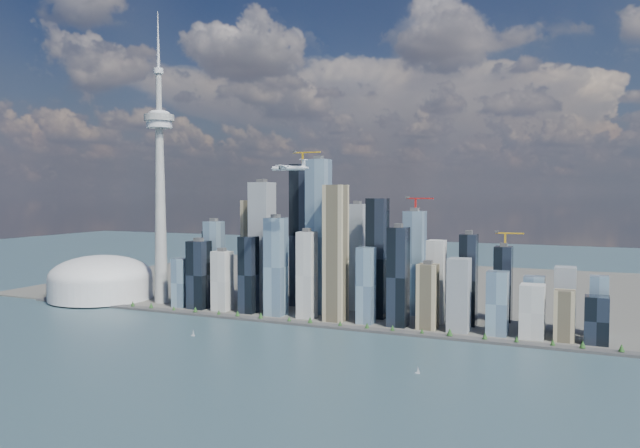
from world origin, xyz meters
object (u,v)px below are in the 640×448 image
at_px(sailboat_west, 193,334).
at_px(sailboat_east, 418,371).
at_px(needle_tower, 160,181).
at_px(airplane, 289,168).
at_px(dome_stadium, 101,280).

height_order(sailboat_west, sailboat_east, sailboat_west).
distance_m(sailboat_west, sailboat_east, 361.70).
height_order(needle_tower, sailboat_east, needle_tower).
bearing_deg(airplane, sailboat_east, -30.41).
relative_size(needle_tower, airplane, 8.00).
bearing_deg(sailboat_west, sailboat_east, 6.08).
bearing_deg(airplane, dome_stadium, 173.71).
xyz_separation_m(dome_stadium, sailboat_west, (351.05, -186.49, -36.11)).
height_order(needle_tower, sailboat_west, needle_tower).
xyz_separation_m(sailboat_west, sailboat_east, (357.67, -53.84, -0.49)).
xyz_separation_m(airplane, sailboat_east, (252.50, -166.15, -250.60)).
relative_size(dome_stadium, sailboat_west, 19.27).
height_order(airplane, sailboat_west, airplane).
relative_size(airplane, sailboat_west, 6.63).
height_order(dome_stadium, sailboat_west, dome_stadium).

